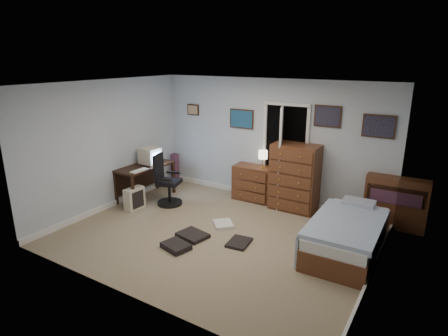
# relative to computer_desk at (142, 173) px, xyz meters

# --- Properties ---
(floor) EXTENTS (5.00, 4.00, 0.02)m
(floor) POSITION_rel_computer_desk_xyz_m (2.29, -0.65, -0.57)
(floor) COLOR gray
(floor) RESTS_ON ground
(computer_desk) EXTENTS (0.63, 1.28, 0.72)m
(computer_desk) POSITION_rel_computer_desk_xyz_m (0.00, 0.00, 0.00)
(computer_desk) COLOR black
(computer_desk) RESTS_ON floor
(crt_monitor) EXTENTS (0.39, 0.36, 0.35)m
(crt_monitor) POSITION_rel_computer_desk_xyz_m (0.11, 0.15, 0.35)
(crt_monitor) COLOR beige
(crt_monitor) RESTS_ON computer_desk
(keyboard) EXTENTS (0.16, 0.39, 0.02)m
(keyboard) POSITION_rel_computer_desk_xyz_m (0.27, -0.35, 0.18)
(keyboard) COLOR beige
(keyboard) RESTS_ON computer_desk
(pc_tower) EXTENTS (0.22, 0.41, 0.43)m
(pc_tower) POSITION_rel_computer_desk_xyz_m (0.29, -0.55, -0.34)
(pc_tower) COLOR beige
(pc_tower) RESTS_ON floor
(office_chair) EXTENTS (0.63, 0.63, 1.04)m
(office_chair) POSITION_rel_computer_desk_xyz_m (0.67, -0.02, -0.16)
(office_chair) COLOR black
(office_chair) RESTS_ON floor
(media_stack) EXTENTS (0.15, 0.15, 0.71)m
(media_stack) POSITION_rel_computer_desk_xyz_m (-0.03, 1.12, -0.20)
(media_stack) COLOR maroon
(media_stack) RESTS_ON floor
(low_dresser) EXTENTS (0.84, 0.45, 0.73)m
(low_dresser) POSITION_rel_computer_desk_xyz_m (2.05, 1.12, -0.19)
(low_dresser) COLOR brown
(low_dresser) RESTS_ON floor
(table_lamp) EXTENTS (0.19, 0.19, 0.36)m
(table_lamp) POSITION_rel_computer_desk_xyz_m (2.25, 1.12, 0.44)
(table_lamp) COLOR gold
(table_lamp) RESTS_ON low_dresser
(doorway) EXTENTS (0.96, 1.12, 2.05)m
(doorway) POSITION_rel_computer_desk_xyz_m (2.63, 1.62, 0.45)
(doorway) COLOR black
(doorway) RESTS_ON floor
(tall_dresser) EXTENTS (0.89, 0.52, 1.31)m
(tall_dresser) POSITION_rel_computer_desk_xyz_m (2.96, 1.10, 0.10)
(tall_dresser) COLOR brown
(tall_dresser) RESTS_ON floor
(headboard_bookcase) EXTENTS (1.03, 0.29, 0.92)m
(headboard_bookcase) POSITION_rel_computer_desk_xyz_m (4.77, 1.21, -0.07)
(headboard_bookcase) COLOR brown
(headboard_bookcase) RESTS_ON floor
(bed) EXTENTS (1.03, 1.87, 0.61)m
(bed) POSITION_rel_computer_desk_xyz_m (4.27, -0.09, -0.27)
(bed) COLOR brown
(bed) RESTS_ON floor
(wall_posters) EXTENTS (4.38, 0.04, 0.60)m
(wall_posters) POSITION_rel_computer_desk_xyz_m (2.86, 1.33, 1.19)
(wall_posters) COLOR #331E11
(wall_posters) RESTS_ON floor
(floor_clutter) EXTENTS (1.24, 1.56, 0.09)m
(floor_clutter) POSITION_rel_computer_desk_xyz_m (2.15, -0.94, -0.52)
(floor_clutter) COLOR black
(floor_clutter) RESTS_ON floor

